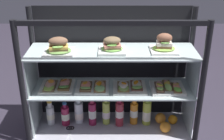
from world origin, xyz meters
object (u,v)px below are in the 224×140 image
object	(u,v)px
juice_bottle_near_post	(65,116)
juice_bottle_back_right	(79,112)
juice_bottle_front_fourth	(134,112)
plated_roll_sandwich_far_left	(59,48)
orange_fruit_near_left_post	(160,118)
orange_fruit_rolled_forward	(165,127)
open_sandwich_tray_center	(93,87)
juice_bottle_front_right_end	(106,113)
plated_roll_sandwich_far_right	(112,46)
open_sandwich_tray_left_of_center	(130,87)
plated_roll_sandwich_center	(164,45)
orange_fruit_beside_bottles	(173,119)
juice_bottle_tucked_behind	(120,113)
juice_bottle_front_second	(147,113)
juice_bottle_front_middle	(51,114)
open_sandwich_tray_far_left	(167,87)
open_sandwich_tray_near_right_corner	(57,86)
juice_bottle_back_left	(92,113)
kitchen_scissors	(70,130)

from	to	relation	value
juice_bottle_near_post	juice_bottle_back_right	bearing A→B (deg)	14.65
juice_bottle_front_fourth	plated_roll_sandwich_far_left	bearing A→B (deg)	-170.74
orange_fruit_near_left_post	orange_fruit_rolled_forward	xyz separation A→B (m)	(0.02, -0.12, -0.00)
open_sandwich_tray_center	juice_bottle_front_right_end	distance (m)	0.28
plated_roll_sandwich_far_right	open_sandwich_tray_center	bearing A→B (deg)	179.99
open_sandwich_tray_center	open_sandwich_tray_left_of_center	xyz separation A→B (m)	(0.27, 0.00, -0.00)
plated_roll_sandwich_center	orange_fruit_beside_bottles	distance (m)	0.64
open_sandwich_tray_left_of_center	juice_bottle_tucked_behind	xyz separation A→B (m)	(-0.07, 0.03, -0.24)
orange_fruit_beside_bottles	juice_bottle_back_right	bearing A→B (deg)	178.65
juice_bottle_front_second	orange_fruit_beside_bottles	xyz separation A→B (m)	(0.21, -0.00, -0.06)
open_sandwich_tray_left_of_center	juice_bottle_near_post	bearing A→B (deg)	175.89
open_sandwich_tray_left_of_center	juice_bottle_front_right_end	distance (m)	0.31
plated_roll_sandwich_far_left	juice_bottle_tucked_behind	world-z (taller)	plated_roll_sandwich_far_left
juice_bottle_back_right	orange_fruit_near_left_post	distance (m)	0.64
juice_bottle_near_post	orange_fruit_rolled_forward	size ratio (longest dim) A/B	2.37
plated_roll_sandwich_far_left	orange_fruit_near_left_post	bearing A→B (deg)	6.64
juice_bottle_front_middle	juice_bottle_tucked_behind	world-z (taller)	juice_bottle_tucked_behind
plated_roll_sandwich_far_right	open_sandwich_tray_far_left	world-z (taller)	plated_roll_sandwich_far_right
orange_fruit_beside_bottles	orange_fruit_rolled_forward	distance (m)	0.13
plated_roll_sandwich_far_left	orange_fruit_rolled_forward	xyz separation A→B (m)	(0.76, -0.03, -0.62)
open_sandwich_tray_center	juice_bottle_back_right	size ratio (longest dim) A/B	1.06
juice_bottle_near_post	orange_fruit_near_left_post	size ratio (longest dim) A/B	2.30
juice_bottle_near_post	plated_roll_sandwich_far_left	bearing A→B (deg)	-88.09
orange_fruit_near_left_post	orange_fruit_rolled_forward	bearing A→B (deg)	-80.70
juice_bottle_near_post	juice_bottle_front_right_end	distance (m)	0.32
plated_roll_sandwich_far_left	plated_roll_sandwich_center	distance (m)	0.72
juice_bottle_front_middle	orange_fruit_beside_bottles	distance (m)	0.96
open_sandwich_tray_near_right_corner	juice_bottle_tucked_behind	xyz separation A→B (m)	(0.46, 0.02, -0.24)
open_sandwich_tray_far_left	orange_fruit_beside_bottles	xyz separation A→B (m)	(0.08, 0.06, -0.32)
open_sandwich_tray_left_of_center	juice_bottle_front_middle	distance (m)	0.66
orange_fruit_beside_bottles	juice_bottle_front_right_end	bearing A→B (deg)	179.05
open_sandwich_tray_center	juice_bottle_front_second	xyz separation A→B (m)	(0.41, 0.05, -0.26)
juice_bottle_front_right_end	orange_fruit_rolled_forward	world-z (taller)	juice_bottle_front_right_end
open_sandwich_tray_left_of_center	juice_bottle_tucked_behind	bearing A→B (deg)	157.49
plated_roll_sandwich_far_right	juice_bottle_back_left	xyz separation A→B (m)	(-0.15, 0.04, -0.56)
juice_bottle_front_middle	orange_fruit_rolled_forward	distance (m)	0.89
plated_roll_sandwich_center	kitchen_scissors	size ratio (longest dim) A/B	1.00
juice_bottle_front_right_end	juice_bottle_back_left	bearing A→B (deg)	-172.34
plated_roll_sandwich_center	plated_roll_sandwich_far_left	bearing A→B (deg)	-176.27
plated_roll_sandwich_far_left	juice_bottle_front_fourth	bearing A→B (deg)	9.26
juice_bottle_front_fourth	orange_fruit_rolled_forward	bearing A→B (deg)	-27.10
juice_bottle_back_right	juice_bottle_front_middle	bearing A→B (deg)	-176.13
plated_roll_sandwich_far_left	juice_bottle_front_right_end	world-z (taller)	plated_roll_sandwich_far_left
open_sandwich_tray_left_of_center	kitchen_scissors	xyz separation A→B (m)	(-0.45, -0.05, -0.35)
open_sandwich_tray_left_of_center	plated_roll_sandwich_far_left	bearing A→B (deg)	-176.24
juice_bottle_tucked_behind	kitchen_scissors	bearing A→B (deg)	-168.83
plated_roll_sandwich_center	kitchen_scissors	xyz separation A→B (m)	(-0.68, -0.06, -0.66)
plated_roll_sandwich_far_right	open_sandwich_tray_near_right_corner	size ratio (longest dim) A/B	0.76
juice_bottle_near_post	juice_bottle_front_fourth	distance (m)	0.53
juice_bottle_front_middle	juice_bottle_front_fourth	size ratio (longest dim) A/B	0.90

